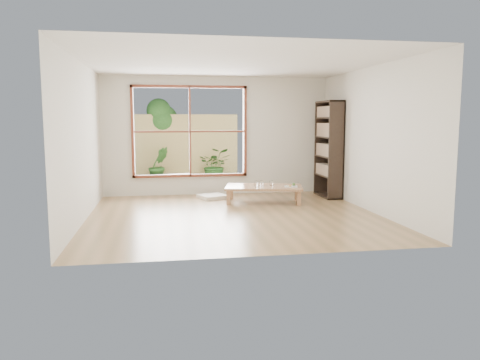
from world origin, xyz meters
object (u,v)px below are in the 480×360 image
object	(u,v)px
bookshelf	(329,149)
garden_bench	(170,177)
low_table	(264,188)
food_tray	(292,186)

from	to	relation	value
bookshelf	garden_bench	bearing A→B (deg)	155.03
low_table	food_tray	size ratio (longest dim) A/B	5.76
bookshelf	food_tray	world-z (taller)	bookshelf
food_tray	garden_bench	xyz separation A→B (m)	(-2.34, 2.24, -0.05)
low_table	bookshelf	world-z (taller)	bookshelf
bookshelf	food_tray	bearing A→B (deg)	-146.17
food_tray	garden_bench	world-z (taller)	food_tray
low_table	bookshelf	size ratio (longest dim) A/B	0.81
bookshelf	garden_bench	world-z (taller)	bookshelf
low_table	food_tray	world-z (taller)	food_tray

